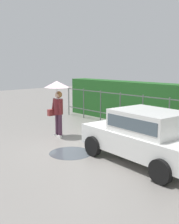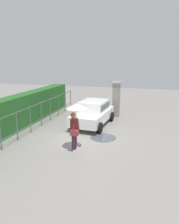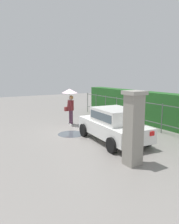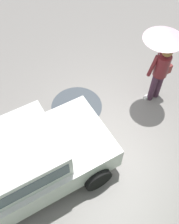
# 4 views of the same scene
# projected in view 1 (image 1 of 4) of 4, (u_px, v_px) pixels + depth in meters

# --- Properties ---
(ground_plane) EXTENTS (40.00, 40.00, 0.00)m
(ground_plane) POSITION_uv_depth(u_px,v_px,m) (82.00, 144.00, 9.54)
(ground_plane) COLOR gray
(car) EXTENTS (3.84, 2.10, 1.48)m
(car) POSITION_uv_depth(u_px,v_px,m) (146.00, 134.00, 7.68)
(car) COLOR white
(car) RESTS_ON ground
(pedestrian) EXTENTS (0.91, 0.91, 2.11)m
(pedestrian) POSITION_uv_depth(u_px,v_px,m) (57.00, 96.00, 10.20)
(pedestrian) COLOR #47283D
(pedestrian) RESTS_ON ground
(fence_section) EXTENTS (11.06, 0.05, 1.50)m
(fence_section) POSITION_uv_depth(u_px,v_px,m) (155.00, 113.00, 10.86)
(fence_section) COLOR #59605B
(fence_section) RESTS_ON ground
(hedge_row) EXTENTS (12.01, 0.90, 1.90)m
(hedge_row) POSITION_uv_depth(u_px,v_px,m) (171.00, 107.00, 11.56)
(hedge_row) COLOR #235B23
(hedge_row) RESTS_ON ground
(puddle_near) EXTENTS (1.33, 1.33, 0.00)m
(puddle_near) POSITION_uv_depth(u_px,v_px,m) (71.00, 153.00, 8.59)
(puddle_near) COLOR #4C545B
(puddle_near) RESTS_ON ground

